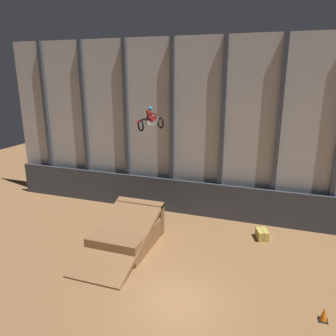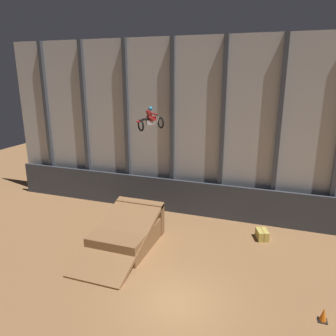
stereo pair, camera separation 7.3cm
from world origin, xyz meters
The scene contains 7 objects.
ground_plane centered at (0.00, 0.00, 0.00)m, with size 60.00×60.00×0.00m, color #996B42.
arena_back_wall centered at (0.00, 9.61, 5.81)m, with size 32.00×0.40×11.62m.
lower_barrier centered at (0.00, 8.97, 1.19)m, with size 31.36×0.20×2.37m.
dirt_ramp centered at (-4.12, 3.86, 0.69)m, with size 2.98×5.96×2.10m.
rider_bike_solo centered at (-4.08, 7.37, 6.59)m, with size 1.53×1.66×1.47m.
traffic_cone_near_ramp centered at (5.78, 0.92, 0.28)m, with size 0.36×0.36×0.58m.
hay_bale_trackside centered at (3.04, 6.98, 0.28)m, with size 0.86×1.05×0.57m.
Camera 1 is at (3.54, -11.20, 9.37)m, focal length 35.00 mm.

